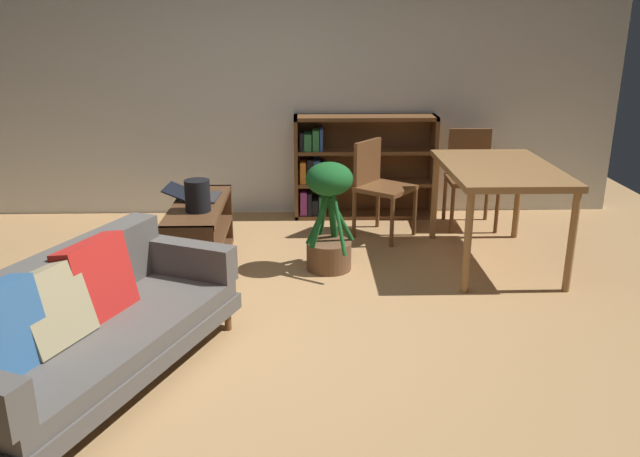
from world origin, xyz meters
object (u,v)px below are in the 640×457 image
dining_table (499,176)px  dining_chair_far (379,182)px  media_console (200,236)px  open_laptop (195,195)px  potted_floor_plant (329,214)px  desk_speaker (198,196)px  dining_chair_near (471,172)px  bookshelf (355,167)px  fabric_couch (79,324)px

dining_table → dining_chair_far: (-0.87, 0.71, -0.23)m
media_console → open_laptop: (-0.05, 0.17, 0.29)m
potted_floor_plant → dining_table: potted_floor_plant is taller
desk_speaker → dining_chair_near: dining_chair_near is taller
desk_speaker → dining_chair_near: (2.39, 1.25, -0.13)m
media_console → desk_speaker: size_ratio=4.93×
open_laptop → potted_floor_plant: 1.11m
potted_floor_plant → desk_speaker: bearing=-173.8°
media_console → dining_chair_near: 2.66m
desk_speaker → potted_floor_plant: (1.00, 0.11, -0.19)m
open_laptop → dining_chair_far: dining_chair_far is taller
dining_chair_far → bookshelf: size_ratio=0.62×
media_console → open_laptop: open_laptop is taller
dining_chair_far → fabric_couch: bearing=-127.2°
potted_floor_plant → dining_chair_far: size_ratio=1.00×
dining_chair_near → media_console: bearing=-156.6°
media_console → dining_chair_near: (2.43, 1.05, 0.25)m
fabric_couch → potted_floor_plant: bearing=49.8°
media_console → open_laptop: 0.34m
media_console → dining_chair_near: dining_chair_near is taller
dining_table → dining_chair_near: size_ratio=1.44×
media_console → desk_speaker: (0.03, -0.20, 0.39)m
fabric_couch → bookshelf: size_ratio=1.41×
bookshelf → dining_table: bearing=-52.2°
dining_chair_far → media_console: bearing=-154.0°
media_console → bookshelf: bookshelf is taller
potted_floor_plant → bookshelf: size_ratio=0.62×
potted_floor_plant → dining_table: 1.38m
desk_speaker → media_console: bearing=100.1°
bookshelf → desk_speaker: bearing=-129.9°
dining_chair_near → desk_speaker: bearing=-152.5°
dining_chair_near → dining_chair_far: dining_chair_near is taller
open_laptop → dining_chair_far: 1.66m
dining_table → dining_chair_near: bearing=87.6°
media_console → potted_floor_plant: bearing=-4.8°
fabric_couch → dining_table: (2.76, 1.78, 0.36)m
fabric_couch → desk_speaker: (0.41, 1.55, 0.28)m
open_laptop → dining_chair_far: bearing=20.0°
fabric_couch → bookshelf: bookshelf is taller
desk_speaker → fabric_couch: bearing=-104.7°
dining_chair_near → bookshelf: size_ratio=0.65×
fabric_couch → potted_floor_plant: (1.40, 1.66, 0.09)m
dining_table → media_console: bearing=-179.3°
fabric_couch → dining_table: size_ratio=1.50×
open_laptop → bookshelf: bearing=40.8°
desk_speaker → potted_floor_plant: potted_floor_plant is taller
potted_floor_plant → dining_table: size_ratio=0.66×
potted_floor_plant → dining_chair_far: bearing=59.7°
open_laptop → bookshelf: bookshelf is taller
media_console → desk_speaker: desk_speaker is taller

